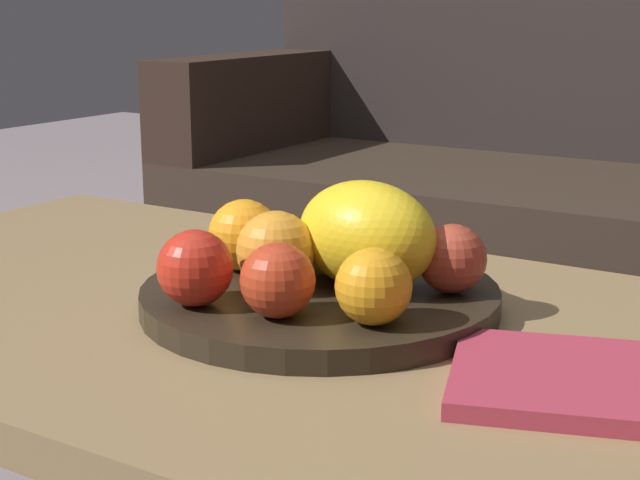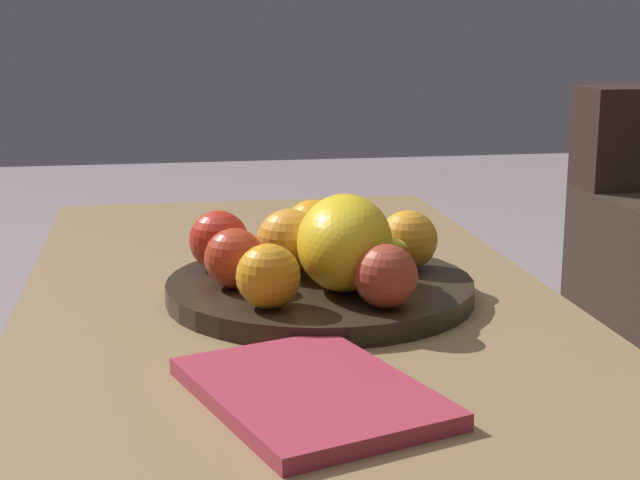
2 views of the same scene
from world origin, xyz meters
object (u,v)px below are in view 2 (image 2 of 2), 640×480
at_px(apple_right, 219,240).
at_px(banana_bunch, 350,256).
at_px(coffee_table, 290,325).
at_px(melon_large_front, 345,242).
at_px(apple_left, 386,276).
at_px(apple_front, 234,258).
at_px(magazine, 310,392).
at_px(orange_right, 268,276).
at_px(orange_left, 313,230).
at_px(orange_front, 288,242).
at_px(orange_back, 408,240).
at_px(fruit_bowl, 320,289).

xyz_separation_m(apple_right, banana_bunch, (0.08, 0.15, -0.01)).
bearing_deg(coffee_table, melon_large_front, 36.15).
height_order(coffee_table, apple_left, apple_left).
height_order(melon_large_front, apple_front, melon_large_front).
relative_size(apple_front, magazine, 0.29).
bearing_deg(orange_right, coffee_table, 162.87).
bearing_deg(orange_left, orange_front, -31.64).
xyz_separation_m(apple_left, magazine, (0.19, -0.12, -0.05)).
distance_m(orange_back, apple_front, 0.23).
bearing_deg(apple_right, fruit_bowl, 59.34).
bearing_deg(apple_right, orange_front, 66.65).
bearing_deg(melon_large_front, orange_front, -143.69).
distance_m(coffee_table, orange_front, 0.11).
bearing_deg(orange_front, magazine, -4.54).
bearing_deg(fruit_bowl, apple_front, -79.96).
relative_size(orange_left, magazine, 0.32).
distance_m(fruit_bowl, orange_right, 0.14).
distance_m(fruit_bowl, orange_front, 0.07).
relative_size(coffee_table, apple_front, 17.43).
xyz_separation_m(orange_left, banana_bunch, (0.12, 0.03, -0.01)).
relative_size(coffee_table, melon_large_front, 7.79).
relative_size(apple_front, banana_bunch, 0.44).
height_order(orange_left, orange_right, orange_left).
distance_m(orange_right, apple_left, 0.13).
xyz_separation_m(orange_left, magazine, (0.42, -0.07, -0.06)).
bearing_deg(fruit_bowl, apple_left, 22.58).
bearing_deg(coffee_table, orange_right, -17.13).
relative_size(melon_large_front, banana_bunch, 0.98).
height_order(fruit_bowl, magazine, fruit_bowl).
relative_size(coffee_table, magazine, 5.03).
bearing_deg(banana_bunch, orange_right, -49.67).
relative_size(apple_right, banana_bunch, 0.46).
distance_m(orange_right, apple_right, 0.18).
bearing_deg(magazine, orange_front, 156.76).
height_order(apple_front, banana_bunch, apple_front).
bearing_deg(apple_right, orange_right, 13.71).
xyz_separation_m(apple_left, banana_bunch, (-0.12, -0.02, -0.01)).
bearing_deg(orange_back, apple_front, -77.72).
xyz_separation_m(orange_right, orange_back, (-0.14, 0.20, 0.00)).
distance_m(orange_left, apple_front, 0.17).
relative_size(orange_back, apple_left, 1.06).
distance_m(melon_large_front, banana_bunch, 0.04).
relative_size(orange_front, magazine, 0.33).
bearing_deg(apple_front, orange_back, 102.28).
distance_m(apple_front, magazine, 0.31).
bearing_deg(orange_back, magazine, -27.66).
xyz_separation_m(orange_back, apple_right, (-0.04, -0.24, -0.00)).
distance_m(orange_front, orange_back, 0.15).
height_order(coffee_table, orange_left, orange_left).
distance_m(fruit_bowl, magazine, 0.32).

